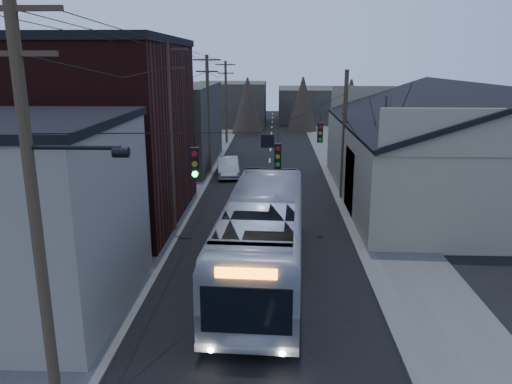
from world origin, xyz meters
TOP-DOWN VIEW (x-y plane):
  - road_surface at (0.00, 30.00)m, footprint 9.00×110.00m
  - sidewalk_left at (-6.50, 30.00)m, footprint 4.00×110.00m
  - sidewalk_right at (6.50, 30.00)m, footprint 4.00×110.00m
  - building_clapboard at (-9.00, 9.00)m, footprint 8.00×8.00m
  - building_brick at (-10.00, 20.00)m, footprint 10.00×12.00m
  - building_left_far at (-9.50, 36.00)m, footprint 9.00×14.00m
  - warehouse at (13.00, 25.00)m, footprint 16.16×20.60m
  - building_far_left at (-6.00, 65.00)m, footprint 10.00×12.00m
  - building_far_right at (7.00, 70.00)m, footprint 12.00×14.00m
  - bare_tree at (6.50, 20.00)m, footprint 0.40×0.40m
  - utility_lines at (-3.11, 24.14)m, footprint 11.24×45.28m
  - bus at (0.02, 12.18)m, footprint 3.82×13.61m
  - parked_car at (-3.29, 31.45)m, footprint 2.21×4.81m

SIDE VIEW (x-z plane):
  - road_surface at x=0.00m, z-range 0.00..0.02m
  - sidewalk_left at x=-6.50m, z-range 0.00..0.12m
  - sidewalk_right at x=6.50m, z-range 0.00..0.12m
  - parked_car at x=-3.29m, z-range 0.00..1.53m
  - bus at x=0.02m, z-range 0.00..3.75m
  - building_far_right at x=7.00m, z-range 0.00..5.00m
  - warehouse at x=13.00m, z-range -1.17..6.56m
  - building_far_left at x=-6.00m, z-range 0.00..6.00m
  - building_clapboard at x=-9.00m, z-range 0.00..7.00m
  - building_left_far at x=-9.50m, z-range 0.00..7.00m
  - bare_tree at x=6.50m, z-range 0.00..7.20m
  - utility_lines at x=-3.11m, z-range -0.30..10.20m
  - building_brick at x=-10.00m, z-range 0.00..10.00m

